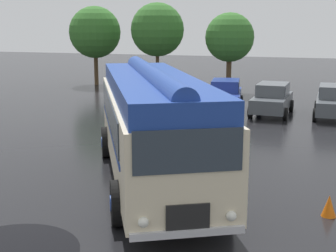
{
  "coord_description": "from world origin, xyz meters",
  "views": [
    {
      "loc": [
        3.85,
        -11.9,
        4.66
      ],
      "look_at": [
        -0.83,
        2.49,
        1.4
      ],
      "focal_mm": 50.0,
      "sensor_mm": 36.0,
      "label": 1
    }
  ],
  "objects_px": {
    "vintage_bus": "(153,120)",
    "traffic_cone": "(329,206)",
    "car_near_left": "(225,94)",
    "car_mid_right": "(334,101)",
    "car_mid_left": "(272,99)"
  },
  "relations": [
    {
      "from": "vintage_bus",
      "to": "traffic_cone",
      "type": "height_order",
      "value": "vintage_bus"
    },
    {
      "from": "car_near_left",
      "to": "traffic_cone",
      "type": "height_order",
      "value": "car_near_left"
    },
    {
      "from": "car_near_left",
      "to": "car_mid_right",
      "type": "bearing_deg",
      "value": -6.52
    },
    {
      "from": "car_mid_left",
      "to": "car_mid_right",
      "type": "xyz_separation_m",
      "value": [
        3.12,
        0.17,
        0.0
      ]
    },
    {
      "from": "traffic_cone",
      "to": "vintage_bus",
      "type": "bearing_deg",
      "value": 166.28
    },
    {
      "from": "vintage_bus",
      "to": "car_near_left",
      "type": "xyz_separation_m",
      "value": [
        -0.34,
        13.02,
        -1.05
      ]
    },
    {
      "from": "car_near_left",
      "to": "car_mid_left",
      "type": "height_order",
      "value": "same"
    },
    {
      "from": "car_near_left",
      "to": "car_mid_right",
      "type": "xyz_separation_m",
      "value": [
        5.8,
        -0.66,
        0.0
      ]
    },
    {
      "from": "car_near_left",
      "to": "car_mid_left",
      "type": "relative_size",
      "value": 1.03
    },
    {
      "from": "vintage_bus",
      "to": "traffic_cone",
      "type": "distance_m",
      "value": 5.5
    },
    {
      "from": "vintage_bus",
      "to": "car_mid_right",
      "type": "height_order",
      "value": "vintage_bus"
    },
    {
      "from": "vintage_bus",
      "to": "traffic_cone",
      "type": "relative_size",
      "value": 18.29
    },
    {
      "from": "vintage_bus",
      "to": "car_near_left",
      "type": "relative_size",
      "value": 2.29
    },
    {
      "from": "vintage_bus",
      "to": "car_mid_left",
      "type": "distance_m",
      "value": 12.45
    },
    {
      "from": "vintage_bus",
      "to": "traffic_cone",
      "type": "xyz_separation_m",
      "value": [
        5.1,
        -1.25,
        -1.62
      ]
    }
  ]
}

